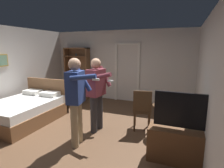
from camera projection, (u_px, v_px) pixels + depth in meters
ground_plane at (73, 136)px, 4.12m from camera, size 6.94×6.94×0.00m
wall_back at (120, 66)px, 6.80m from camera, size 5.46×0.12×2.58m
wall_right at (212, 90)px, 2.90m from camera, size 0.12×6.55×2.58m
doorway_frame at (127, 68)px, 6.64m from camera, size 0.93×0.08×2.13m
bed at (26, 110)px, 4.93m from camera, size 1.47×1.99×1.02m
bookshelf at (78, 71)px, 7.27m from camera, size 1.02×0.32×1.96m
tv_flatscreen at (184, 143)px, 3.09m from camera, size 1.18×0.40×1.23m
side_table at (165, 115)px, 4.07m from camera, size 0.57×0.57×0.70m
laptop at (165, 104)px, 3.98m from camera, size 0.41×0.41×0.17m
bottle_on_table at (173, 102)px, 3.88m from camera, size 0.06×0.06×0.28m
wooden_chair at (142, 108)px, 4.30m from camera, size 0.50×0.50×0.99m
person_blue_shirt at (76, 96)px, 3.57m from camera, size 0.75×0.58×1.76m
person_striped_shirt at (97, 89)px, 4.21m from camera, size 0.71×0.67×1.72m
suitcase_dark at (74, 97)px, 6.56m from camera, size 0.64×0.42×0.45m
suitcase_small at (72, 98)px, 6.37m from camera, size 0.54×0.49×0.48m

